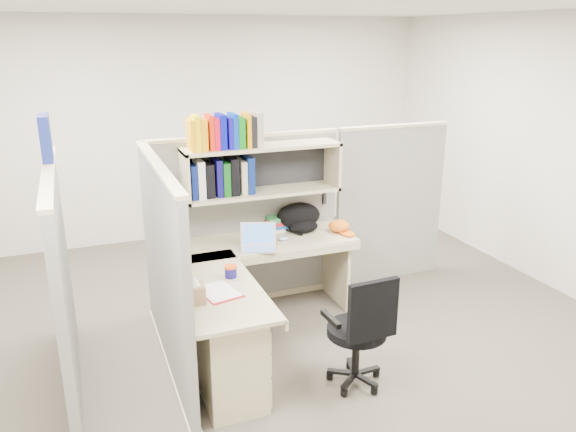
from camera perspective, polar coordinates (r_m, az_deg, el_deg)
name	(u,v)px	position (r m, az deg, el deg)	size (l,w,h in m)	color
ground	(280,345)	(4.81, -0.83, -12.99)	(6.00, 6.00, 0.00)	#3B342E
room_shell	(279,155)	(4.21, -0.93, 6.26)	(6.00, 6.00, 6.00)	beige
cubicle	(219,231)	(4.72, -6.99, -1.55)	(3.79, 1.84, 1.95)	slate
desk	(242,323)	(4.25, -4.74, -10.73)	(1.74, 1.75, 0.73)	tan
laptop	(258,238)	(4.75, -3.06, -2.21)	(0.30, 0.30, 0.22)	silver
backpack	(301,217)	(5.21, 1.31, -0.15)	(0.42, 0.32, 0.25)	black
orange_cap	(339,226)	(5.22, 5.19, -1.01)	(0.20, 0.23, 0.11)	#D95F12
snack_canister	(231,271)	(4.26, -5.84, -5.61)	(0.09, 0.09, 0.09)	#13105E
tissue_box	(195,289)	(3.88, -9.45, -7.32)	(0.13, 0.13, 0.20)	#917252
mouse	(284,239)	(4.98, -0.46, -2.33)	(0.09, 0.06, 0.03)	#9CB0DE
paper_cup	(256,231)	(5.08, -3.30, -1.53)	(0.07, 0.07, 0.10)	white
book_stack	(275,222)	(5.27, -1.38, -0.66)	(0.19, 0.26, 0.12)	gray
loose_paper	(219,291)	(4.06, -7.06, -7.58)	(0.23, 0.31, 0.00)	white
task_chair	(359,348)	(4.19, 7.22, -13.13)	(0.48, 0.45, 0.91)	black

